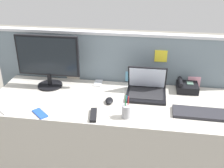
{
  "coord_description": "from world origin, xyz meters",
  "views": [
    {
      "loc": [
        0.3,
        -1.9,
        1.84
      ],
      "look_at": [
        0.0,
        0.05,
        0.88
      ],
      "focal_mm": 44.72,
      "sensor_mm": 36.0,
      "label": 1
    }
  ],
  "objects_px": {
    "desktop_monitor": "(48,59)",
    "tv_remote": "(93,115)",
    "cell_phone_blue_case": "(40,113)",
    "cell_phone_white_slab": "(5,109)",
    "cell_phone_silver_slab": "(98,83)",
    "computer_mouse_right_hand": "(109,101)",
    "pen_cup": "(126,111)",
    "laptop": "(146,88)",
    "keyboard_main": "(200,113)",
    "desk_phone": "(187,87)"
  },
  "relations": [
    {
      "from": "desk_phone",
      "to": "cell_phone_blue_case",
      "type": "distance_m",
      "value": 1.2
    },
    {
      "from": "keyboard_main",
      "to": "cell_phone_silver_slab",
      "type": "xyz_separation_m",
      "value": [
        -0.83,
        0.4,
        -0.01
      ]
    },
    {
      "from": "pen_cup",
      "to": "cell_phone_blue_case",
      "type": "xyz_separation_m",
      "value": [
        -0.62,
        -0.05,
        -0.05
      ]
    },
    {
      "from": "pen_cup",
      "to": "cell_phone_silver_slab",
      "type": "bearing_deg",
      "value": 120.8
    },
    {
      "from": "pen_cup",
      "to": "cell_phone_white_slab",
      "type": "bearing_deg",
      "value": -177.61
    },
    {
      "from": "desktop_monitor",
      "to": "computer_mouse_right_hand",
      "type": "height_order",
      "value": "desktop_monitor"
    },
    {
      "from": "desktop_monitor",
      "to": "keyboard_main",
      "type": "distance_m",
      "value": 1.29
    },
    {
      "from": "computer_mouse_right_hand",
      "to": "tv_remote",
      "type": "relative_size",
      "value": 0.59
    },
    {
      "from": "computer_mouse_right_hand",
      "to": "cell_phone_blue_case",
      "type": "distance_m",
      "value": 0.53
    },
    {
      "from": "cell_phone_silver_slab",
      "to": "tv_remote",
      "type": "relative_size",
      "value": 0.76
    },
    {
      "from": "desktop_monitor",
      "to": "laptop",
      "type": "xyz_separation_m",
      "value": [
        0.83,
        -0.03,
        -0.2
      ]
    },
    {
      "from": "cell_phone_silver_slab",
      "to": "computer_mouse_right_hand",
      "type": "bearing_deg",
      "value": -66.98
    },
    {
      "from": "tv_remote",
      "to": "cell_phone_silver_slab",
      "type": "bearing_deg",
      "value": 88.41
    },
    {
      "from": "pen_cup",
      "to": "cell_phone_white_slab",
      "type": "height_order",
      "value": "pen_cup"
    },
    {
      "from": "cell_phone_silver_slab",
      "to": "keyboard_main",
      "type": "bearing_deg",
      "value": -27.9
    },
    {
      "from": "laptop",
      "to": "desk_phone",
      "type": "bearing_deg",
      "value": 18.23
    },
    {
      "from": "desktop_monitor",
      "to": "keyboard_main",
      "type": "relative_size",
      "value": 1.36
    },
    {
      "from": "laptop",
      "to": "pen_cup",
      "type": "distance_m",
      "value": 0.4
    },
    {
      "from": "cell_phone_blue_case",
      "to": "computer_mouse_right_hand",
      "type": "bearing_deg",
      "value": -20.35
    },
    {
      "from": "computer_mouse_right_hand",
      "to": "tv_remote",
      "type": "height_order",
      "value": "computer_mouse_right_hand"
    },
    {
      "from": "cell_phone_blue_case",
      "to": "cell_phone_white_slab",
      "type": "height_order",
      "value": "same"
    },
    {
      "from": "desk_phone",
      "to": "computer_mouse_right_hand",
      "type": "height_order",
      "value": "desk_phone"
    },
    {
      "from": "laptop",
      "to": "computer_mouse_right_hand",
      "type": "xyz_separation_m",
      "value": [
        -0.28,
        -0.19,
        -0.04
      ]
    },
    {
      "from": "cell_phone_silver_slab",
      "to": "cell_phone_blue_case",
      "type": "height_order",
      "value": "same"
    },
    {
      "from": "desktop_monitor",
      "to": "cell_phone_white_slab",
      "type": "relative_size",
      "value": 3.76
    },
    {
      "from": "desktop_monitor",
      "to": "cell_phone_silver_slab",
      "type": "distance_m",
      "value": 0.48
    },
    {
      "from": "cell_phone_white_slab",
      "to": "tv_remote",
      "type": "height_order",
      "value": "tv_remote"
    },
    {
      "from": "desk_phone",
      "to": "cell_phone_white_slab",
      "type": "height_order",
      "value": "desk_phone"
    },
    {
      "from": "cell_phone_white_slab",
      "to": "laptop",
      "type": "bearing_deg",
      "value": -29.08
    },
    {
      "from": "pen_cup",
      "to": "cell_phone_blue_case",
      "type": "bearing_deg",
      "value": -175.3
    },
    {
      "from": "cell_phone_silver_slab",
      "to": "tv_remote",
      "type": "xyz_separation_m",
      "value": [
        0.07,
        -0.53,
        0.01
      ]
    },
    {
      "from": "desktop_monitor",
      "to": "cell_phone_blue_case",
      "type": "height_order",
      "value": "desktop_monitor"
    },
    {
      "from": "cell_phone_blue_case",
      "to": "desktop_monitor",
      "type": "bearing_deg",
      "value": 52.95
    },
    {
      "from": "cell_phone_blue_case",
      "to": "tv_remote",
      "type": "relative_size",
      "value": 0.86
    },
    {
      "from": "computer_mouse_right_hand",
      "to": "cell_phone_blue_case",
      "type": "bearing_deg",
      "value": -157.64
    },
    {
      "from": "pen_cup",
      "to": "computer_mouse_right_hand",
      "type": "bearing_deg",
      "value": 128.73
    },
    {
      "from": "desk_phone",
      "to": "keyboard_main",
      "type": "distance_m",
      "value": 0.38
    },
    {
      "from": "laptop",
      "to": "keyboard_main",
      "type": "distance_m",
      "value": 0.48
    },
    {
      "from": "desk_phone",
      "to": "cell_phone_white_slab",
      "type": "xyz_separation_m",
      "value": [
        -1.35,
        -0.52,
        -0.03
      ]
    },
    {
      "from": "desktop_monitor",
      "to": "tv_remote",
      "type": "xyz_separation_m",
      "value": [
        0.47,
        -0.43,
        -0.24
      ]
    },
    {
      "from": "desktop_monitor",
      "to": "computer_mouse_right_hand",
      "type": "relative_size",
      "value": 5.33
    },
    {
      "from": "laptop",
      "to": "cell_phone_blue_case",
      "type": "distance_m",
      "value": 0.86
    },
    {
      "from": "pen_cup",
      "to": "tv_remote",
      "type": "relative_size",
      "value": 1.07
    },
    {
      "from": "computer_mouse_right_hand",
      "to": "cell_phone_white_slab",
      "type": "xyz_separation_m",
      "value": [
        -0.75,
        -0.23,
        -0.01
      ]
    },
    {
      "from": "desktop_monitor",
      "to": "desk_phone",
      "type": "bearing_deg",
      "value": 3.97
    },
    {
      "from": "tv_remote",
      "to": "computer_mouse_right_hand",
      "type": "bearing_deg",
      "value": 60.04
    },
    {
      "from": "laptop",
      "to": "pen_cup",
      "type": "xyz_separation_m",
      "value": [
        -0.12,
        -0.38,
        -0.0
      ]
    },
    {
      "from": "cell_phone_white_slab",
      "to": "tv_remote",
      "type": "distance_m",
      "value": 0.67
    },
    {
      "from": "desk_phone",
      "to": "cell_phone_silver_slab",
      "type": "height_order",
      "value": "desk_phone"
    },
    {
      "from": "desktop_monitor",
      "to": "computer_mouse_right_hand",
      "type": "bearing_deg",
      "value": -21.08
    }
  ]
}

